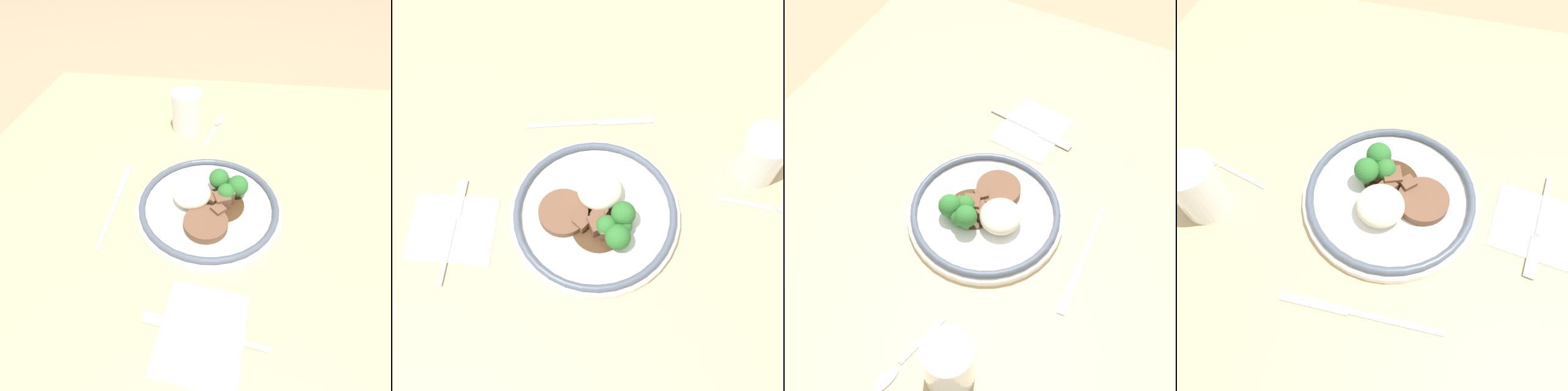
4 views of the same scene
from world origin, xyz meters
TOP-DOWN VIEW (x-y plane):
  - ground_plane at (0.00, 0.00)m, footprint 8.00×8.00m
  - dining_table at (0.00, 0.00)m, footprint 1.16×1.05m
  - napkin at (-0.21, -0.03)m, footprint 0.15×0.13m
  - plate at (0.02, -0.02)m, footprint 0.27×0.27m
  - juice_glass at (0.29, 0.06)m, footprint 0.07×0.07m
  - fork at (-0.21, -0.02)m, footprint 0.04×0.18m
  - knife at (0.03, 0.17)m, footprint 0.23×0.02m
  - spoon at (0.32, -0.01)m, footprint 0.15×0.05m

SIDE VIEW (x-z plane):
  - ground_plane at x=0.00m, z-range 0.00..0.00m
  - dining_table at x=0.00m, z-range 0.00..0.04m
  - napkin at x=-0.21m, z-range 0.04..0.05m
  - knife at x=0.03m, z-range 0.04..0.05m
  - spoon at x=0.32m, z-range 0.04..0.05m
  - fork at x=-0.21m, z-range 0.05..0.05m
  - plate at x=0.02m, z-range 0.03..0.10m
  - juice_glass at x=0.29m, z-range 0.04..0.14m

